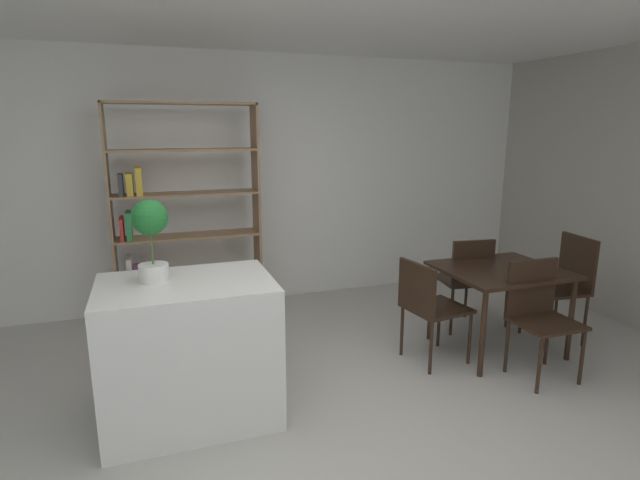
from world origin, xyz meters
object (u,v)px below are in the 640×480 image
kitchen_island (190,350)px  dining_chair_near (539,308)px  dining_chair_far (466,275)px  dining_chair_island_side (428,302)px  open_bookshelf (175,221)px  dining_table (500,277)px  dining_chair_window_side (566,279)px  potted_plant_on_island (151,232)px

kitchen_island → dining_chair_near: kitchen_island is taller
kitchen_island → dining_chair_far: bearing=14.0°
kitchen_island → dining_chair_island_side: size_ratio=1.28×
open_bookshelf → dining_chair_near: size_ratio=2.36×
dining_table → dining_chair_island_side: size_ratio=1.14×
open_bookshelf → dining_chair_window_side: 3.67m
potted_plant_on_island → dining_table: (2.78, 0.11, -0.61)m
open_bookshelf → dining_chair_near: open_bookshelf is taller
kitchen_island → dining_table: size_ratio=1.11×
dining_chair_near → potted_plant_on_island: bearing=172.7°
kitchen_island → potted_plant_on_island: potted_plant_on_island is taller
dining_chair_window_side → dining_chair_far: bearing=-116.6°
open_bookshelf → dining_chair_near: (2.55, -2.07, -0.47)m
dining_chair_far → kitchen_island: bearing=21.6°
dining_chair_far → dining_chair_near: bearing=98.4°
dining_chair_window_side → dining_chair_near: 0.84m
open_bookshelf → dining_chair_window_side: (3.26, -1.62, -0.44)m
kitchen_island → potted_plant_on_island: bearing=156.6°
dining_chair_near → dining_table: bearing=89.9°
dining_table → dining_chair_window_side: (0.71, -0.01, -0.08)m
open_bookshelf → dining_chair_island_side: bearing=-41.5°
open_bookshelf → dining_table: 3.04m
potted_plant_on_island → dining_table: 2.85m
open_bookshelf → dining_table: size_ratio=2.16×
kitchen_island → dining_chair_near: (2.59, -0.27, 0.07)m
kitchen_island → dining_chair_island_side: bearing=5.2°
dining_chair_far → dining_chair_window_side: bearing=154.8°
dining_chair_far → dining_table: bearing=99.3°
dining_chair_far → dining_chair_near: 0.91m
open_bookshelf → dining_chair_island_side: size_ratio=2.48×
kitchen_island → dining_chair_window_side: bearing=3.0°
dining_chair_window_side → dining_chair_near: dining_chair_window_side is taller
dining_chair_window_side → dining_chair_near: (-0.71, -0.45, -0.03)m
potted_plant_on_island → kitchen_island: bearing=-23.4°
kitchen_island → dining_chair_window_side: (3.30, 0.18, 0.10)m
potted_plant_on_island → dining_chair_window_side: potted_plant_on_island is taller
dining_chair_island_side → dining_chair_near: (0.71, -0.45, 0.02)m
open_bookshelf → dining_chair_near: 3.32m
open_bookshelf → dining_chair_far: 2.83m
open_bookshelf → kitchen_island: bearing=-91.5°
dining_chair_island_side → dining_chair_far: 0.84m
dining_chair_window_side → dining_chair_near: size_ratio=1.06×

